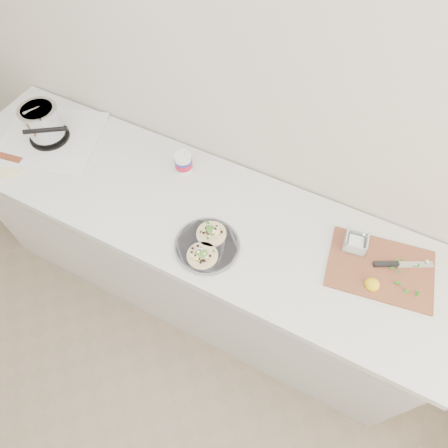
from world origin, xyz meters
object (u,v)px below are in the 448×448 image
at_px(bacon_plate, 7,158).
at_px(tub, 184,161).
at_px(cutboard, 380,265).
at_px(taco_plate, 207,244).
at_px(stove, 46,128).

bearing_deg(bacon_plate, tub, 22.63).
bearing_deg(tub, cutboard, -5.13).
relative_size(taco_plate, cutboard, 0.61).
xyz_separation_m(tub, bacon_plate, (-0.82, -0.34, -0.06)).
bearing_deg(taco_plate, stove, 169.28).
relative_size(taco_plate, bacon_plate, 1.10).
bearing_deg(tub, stove, -169.29).
height_order(taco_plate, cutboard, cutboard).
relative_size(tub, bacon_plate, 0.75).
xyz_separation_m(stove, taco_plate, (1.02, -0.19, -0.06)).
bearing_deg(tub, bacon_plate, -157.37).
height_order(tub, cutboard, tub).
distance_m(tub, cutboard, 0.99).
height_order(taco_plate, tub, tub).
xyz_separation_m(tub, cutboard, (0.98, -0.09, -0.05)).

